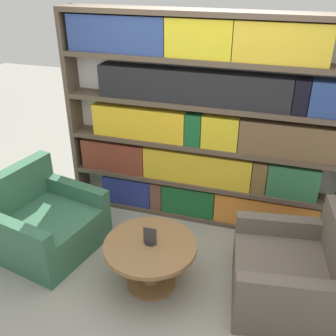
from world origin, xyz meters
name	(u,v)px	position (x,y,z in m)	size (l,w,h in m)	color
ground_plane	(162,297)	(0.00, 0.00, 0.00)	(14.00, 14.00, 0.00)	gray
bookshelf	(202,126)	(0.01, 1.32, 1.10)	(2.93, 0.30, 2.22)	silver
armchair_left	(44,224)	(-1.35, 0.32, 0.27)	(1.05, 1.08, 0.81)	#336047
armchair_right	(293,274)	(1.06, 0.32, 0.27)	(1.01, 1.04, 0.81)	brown
coffee_table	(150,256)	(-0.15, 0.12, 0.33)	(0.81, 0.81, 0.46)	brown
table_sign	(150,237)	(-0.15, 0.12, 0.53)	(0.12, 0.06, 0.17)	black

